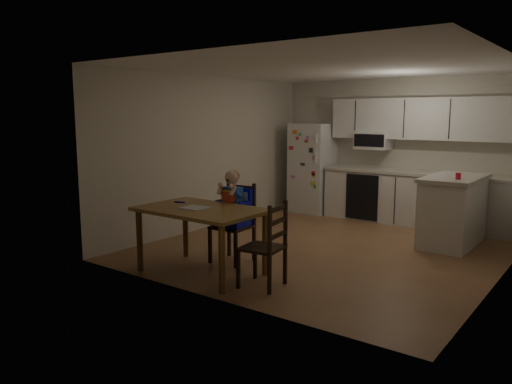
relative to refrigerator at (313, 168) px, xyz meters
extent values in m
cube|color=brown|center=(1.55, -2.15, -0.85)|extent=(4.50, 5.00, 0.01)
cube|color=beige|center=(1.55, 0.35, 0.40)|extent=(4.50, 0.02, 2.50)
cube|color=beige|center=(-0.70, -2.15, 0.40)|extent=(0.02, 5.00, 2.50)
cube|color=beige|center=(3.80, -2.15, 0.40)|extent=(0.02, 5.00, 2.50)
cube|color=white|center=(1.55, -2.15, 1.65)|extent=(4.50, 5.00, 0.01)
cube|color=silver|center=(0.00, 0.00, 0.00)|extent=(0.72, 0.70, 1.70)
cube|color=silver|center=(2.08, 0.05, -0.42)|extent=(3.34, 0.60, 0.86)
cube|color=beige|center=(2.08, 0.04, 0.04)|extent=(3.37, 0.62, 0.05)
cube|color=black|center=(1.16, -0.26, -0.42)|extent=(0.60, 0.02, 0.80)
cube|color=silver|center=(2.08, 0.18, 0.95)|extent=(3.34, 0.34, 0.70)
cube|color=silver|center=(1.16, 0.15, 0.57)|extent=(0.60, 0.38, 0.33)
cube|color=silver|center=(2.90, -0.95, -0.38)|extent=(0.64, 1.29, 0.94)
cube|color=beige|center=(2.90, -0.95, 0.12)|extent=(0.71, 1.35, 0.05)
cylinder|color=red|center=(3.02, -1.26, 0.19)|extent=(0.07, 0.07, 0.09)
cube|color=brown|center=(0.89, -4.10, -0.08)|extent=(1.47, 0.94, 0.04)
cylinder|color=brown|center=(0.24, -4.49, -0.48)|extent=(0.07, 0.07, 0.75)
cylinder|color=brown|center=(0.24, -3.71, -0.48)|extent=(0.07, 0.07, 0.75)
cylinder|color=brown|center=(1.55, -4.49, -0.48)|extent=(0.07, 0.07, 0.75)
cylinder|color=brown|center=(1.55, -3.71, -0.48)|extent=(0.07, 0.07, 0.75)
cube|color=#B6B5BA|center=(0.84, -4.15, -0.06)|extent=(0.30, 0.26, 0.01)
cylinder|color=#0A0DC3|center=(0.42, -4.00, -0.05)|extent=(0.12, 0.06, 0.02)
cube|color=black|center=(0.89, -3.53, -0.39)|extent=(0.47, 0.47, 0.03)
cube|color=black|center=(0.70, -3.74, -0.63)|extent=(0.04, 0.04, 0.45)
cube|color=black|center=(0.68, -3.34, -0.63)|extent=(0.04, 0.04, 0.45)
cube|color=black|center=(1.11, -3.72, -0.63)|extent=(0.04, 0.04, 0.45)
cube|color=black|center=(1.09, -3.32, -0.63)|extent=(0.04, 0.04, 0.45)
cube|color=black|center=(0.88, -3.33, -0.11)|extent=(0.45, 0.06, 0.53)
cube|color=#0A0DC3|center=(0.89, -3.53, -0.32)|extent=(0.42, 0.38, 0.11)
cube|color=#0A0DC3|center=(0.89, -3.38, -0.09)|extent=(0.41, 0.08, 0.36)
cube|color=#6D8CF2|center=(0.90, -3.55, -0.26)|extent=(0.33, 0.29, 0.02)
cube|color=#1A3F9E|center=(0.89, -3.52, -0.02)|extent=(0.24, 0.16, 0.28)
cube|color=red|center=(0.90, -3.59, -0.03)|extent=(0.20, 0.02, 0.21)
sphere|color=beige|center=(0.89, -3.53, 0.24)|extent=(0.19, 0.19, 0.18)
ellipsoid|color=olive|center=(0.89, -3.53, 0.26)|extent=(0.19, 0.18, 0.15)
cube|color=black|center=(1.74, -4.05, -0.41)|extent=(0.47, 0.47, 0.03)
cube|color=black|center=(1.53, -3.89, -0.64)|extent=(0.04, 0.04, 0.42)
cube|color=black|center=(1.91, -3.84, -0.64)|extent=(0.04, 0.04, 0.42)
cube|color=black|center=(1.58, -4.27, -0.64)|extent=(0.04, 0.04, 0.42)
cube|color=black|center=(1.96, -4.21, -0.64)|extent=(0.04, 0.04, 0.42)
cube|color=black|center=(1.93, -4.02, -0.15)|extent=(0.09, 0.42, 0.50)
camera|label=1|loc=(4.85, -8.32, 1.03)|focal=35.00mm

